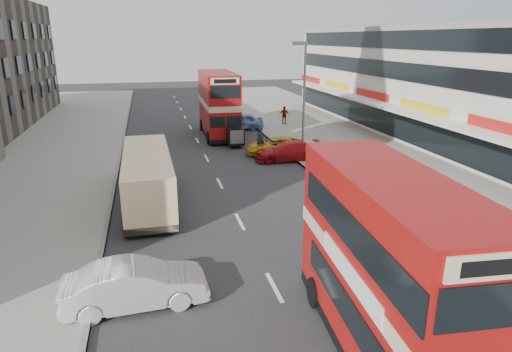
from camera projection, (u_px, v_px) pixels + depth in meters
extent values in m
plane|color=#28282B|center=(292.00, 321.00, 13.80)|extent=(160.00, 160.00, 0.00)
cube|color=#28282B|center=(207.00, 158.00, 32.37)|extent=(12.00, 90.00, 0.01)
cube|color=gray|center=(359.00, 148.00, 35.03)|extent=(12.00, 90.00, 0.15)
cube|color=gray|center=(26.00, 168.00, 29.66)|extent=(12.00, 90.00, 0.15)
cube|color=gray|center=(119.00, 163.00, 30.98)|extent=(0.20, 90.00, 0.16)
cube|color=gray|center=(287.00, 152.00, 33.71)|extent=(0.20, 90.00, 0.16)
cube|color=beige|center=(440.00, 86.00, 37.37)|extent=(8.00, 46.00, 9.00)
cube|color=black|center=(393.00, 122.00, 37.32)|extent=(0.10, 44.00, 2.40)
cube|color=gray|center=(447.00, 28.00, 36.01)|extent=(8.20, 46.20, 0.40)
cube|color=white|center=(385.00, 106.00, 36.72)|extent=(1.80, 44.00, 0.20)
cylinder|color=slate|center=(304.00, 104.00, 30.80)|extent=(0.16, 0.16, 8.00)
cube|color=slate|center=(300.00, 43.00, 29.53)|extent=(1.00, 0.20, 0.25)
cube|color=black|center=(380.00, 341.00, 12.38)|extent=(3.05, 7.95, 0.34)
cube|color=#990D0D|center=(384.00, 304.00, 12.04)|extent=(3.03, 7.95, 2.14)
cube|color=beige|center=(388.00, 264.00, 11.68)|extent=(3.07, 8.00, 0.44)
cube|color=#990D0D|center=(392.00, 222.00, 11.33)|extent=(3.03, 7.95, 2.04)
cube|color=#990D0D|center=(396.00, 181.00, 11.00)|extent=(3.05, 7.97, 0.24)
cube|color=black|center=(219.00, 132.00, 39.74)|extent=(2.83, 8.46, 0.37)
cube|color=#990D0D|center=(219.00, 117.00, 39.37)|extent=(2.81, 8.46, 2.31)
cube|color=beige|center=(218.00, 102.00, 38.98)|extent=(2.85, 8.50, 0.47)
cube|color=#990D0D|center=(218.00, 88.00, 38.61)|extent=(2.81, 8.46, 2.21)
cube|color=#990D0D|center=(218.00, 74.00, 38.25)|extent=(2.83, 8.48, 0.26)
cube|color=black|center=(236.00, 136.00, 35.20)|extent=(1.29, 1.29, 1.37)
cube|color=black|center=(149.00, 196.00, 23.62)|extent=(2.46, 9.38, 0.37)
cube|color=beige|center=(148.00, 176.00, 23.30)|extent=(2.44, 9.38, 2.43)
imported|color=silver|center=(136.00, 285.00, 14.39)|extent=(4.66, 1.82, 1.51)
imported|color=#A91015|center=(288.00, 151.00, 31.54)|extent=(4.83, 2.24, 1.37)
imported|color=gold|center=(276.00, 146.00, 33.24)|extent=(4.70, 2.34, 1.28)
imported|color=#6193C2|center=(240.00, 122.00, 42.24)|extent=(4.55, 2.08, 1.51)
imported|color=gray|center=(338.00, 156.00, 28.55)|extent=(0.72, 0.50, 1.92)
imported|color=gray|center=(284.00, 115.00, 44.19)|extent=(1.09, 0.62, 1.75)
imported|color=gray|center=(261.00, 149.00, 33.09)|extent=(0.66, 1.78, 0.93)
imported|color=black|center=(261.00, 139.00, 32.87)|extent=(0.63, 0.42, 1.71)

